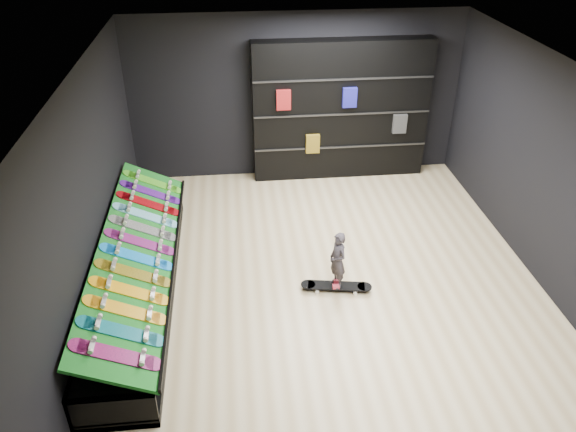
{
  "coord_description": "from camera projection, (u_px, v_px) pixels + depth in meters",
  "views": [
    {
      "loc": [
        -1.19,
        -6.22,
        4.92
      ],
      "look_at": [
        -0.5,
        0.2,
        1.0
      ],
      "focal_mm": 35.0,
      "sensor_mm": 36.0,
      "label": 1
    }
  ],
  "objects": [
    {
      "name": "floor_skateboard",
      "position": [
        336.0,
        288.0,
        7.76
      ],
      "size": [
        1.0,
        0.38,
        0.09
      ],
      "primitive_type": null,
      "rotation": [
        0.0,
        0.0,
        -0.17
      ],
      "color": "black",
      "rests_on": "ground"
    },
    {
      "name": "display_board_0",
      "position": [
        116.0,
        355.0,
        5.72
      ],
      "size": [
        0.93,
        0.22,
        0.5
      ],
      "primitive_type": null,
      "rotation": [
        0.0,
        0.44,
        0.0
      ],
      "color": "#E5198C",
      "rests_on": "turf_ramp"
    },
    {
      "name": "display_board_6",
      "position": [
        140.0,
        242.0,
        7.48
      ],
      "size": [
        0.93,
        0.22,
        0.5
      ],
      "primitive_type": null,
      "rotation": [
        0.0,
        0.44,
        0.0
      ],
      "color": "#2626BF",
      "rests_on": "turf_ramp"
    },
    {
      "name": "floor",
      "position": [
        325.0,
        282.0,
        7.94
      ],
      "size": [
        6.0,
        7.0,
        0.01
      ],
      "primitive_type": "cube",
      "color": "beige",
      "rests_on": "ground"
    },
    {
      "name": "display_rack",
      "position": [
        139.0,
        279.0,
        7.58
      ],
      "size": [
        0.9,
        4.5,
        0.5
      ],
      "primitive_type": null,
      "color": "black",
      "rests_on": "ground"
    },
    {
      "name": "display_board_4",
      "position": [
        134.0,
        273.0,
        6.89
      ],
      "size": [
        0.93,
        0.22,
        0.5
      ],
      "primitive_type": null,
      "rotation": [
        0.0,
        0.44,
        0.0
      ],
      "color": "yellow",
      "rests_on": "turf_ramp"
    },
    {
      "name": "display_board_2",
      "position": [
        126.0,
        310.0,
        6.31
      ],
      "size": [
        0.93,
        0.22,
        0.5
      ],
      "primitive_type": null,
      "rotation": [
        0.0,
        0.44,
        0.0
      ],
      "color": "orange",
      "rests_on": "turf_ramp"
    },
    {
      "name": "display_board_3",
      "position": [
        130.0,
        291.0,
        6.6
      ],
      "size": [
        0.93,
        0.22,
        0.5
      ],
      "primitive_type": null,
      "rotation": [
        0.0,
        0.44,
        0.0
      ],
      "color": "yellow",
      "rests_on": "turf_ramp"
    },
    {
      "name": "ceiling",
      "position": [
        333.0,
        73.0,
        6.39
      ],
      "size": [
        6.0,
        7.0,
        0.01
      ],
      "primitive_type": "cube",
      "color": "white",
      "rests_on": "ground"
    },
    {
      "name": "turf_ramp",
      "position": [
        138.0,
        251.0,
        7.35
      ],
      "size": [
        0.92,
        4.5,
        0.46
      ],
      "primitive_type": "cube",
      "rotation": [
        0.0,
        0.44,
        0.0
      ],
      "color": "#0E5C15",
      "rests_on": "display_rack"
    },
    {
      "name": "wall_back",
      "position": [
        296.0,
        97.0,
        10.14
      ],
      "size": [
        6.0,
        0.02,
        3.0
      ],
      "primitive_type": "cube",
      "color": "black",
      "rests_on": "ground"
    },
    {
      "name": "display_board_10",
      "position": [
        151.0,
        192.0,
        8.66
      ],
      "size": [
        0.93,
        0.22,
        0.5
      ],
      "primitive_type": null,
      "rotation": [
        0.0,
        0.44,
        0.0
      ],
      "color": "purple",
      "rests_on": "turf_ramp"
    },
    {
      "name": "display_board_9",
      "position": [
        148.0,
        203.0,
        8.36
      ],
      "size": [
        0.93,
        0.22,
        0.5
      ],
      "primitive_type": null,
      "rotation": [
        0.0,
        0.44,
        0.0
      ],
      "color": "red",
      "rests_on": "turf_ramp"
    },
    {
      "name": "display_board_8",
      "position": [
        146.0,
        215.0,
        8.07
      ],
      "size": [
        0.93,
        0.22,
        0.5
      ],
      "primitive_type": null,
      "rotation": [
        0.0,
        0.44,
        0.0
      ],
      "color": "#0CB2E5",
      "rests_on": "turf_ramp"
    },
    {
      "name": "display_board_5",
      "position": [
        137.0,
        257.0,
        7.19
      ],
      "size": [
        0.93,
        0.22,
        0.5
      ],
      "primitive_type": null,
      "rotation": [
        0.0,
        0.44,
        0.0
      ],
      "color": "blue",
      "rests_on": "turf_ramp"
    },
    {
      "name": "back_shelving",
      "position": [
        341.0,
        111.0,
        10.18
      ],
      "size": [
        3.18,
        0.37,
        2.55
      ],
      "primitive_type": "cube",
      "color": "black",
      "rests_on": "ground"
    },
    {
      "name": "wall_left",
      "position": [
        88.0,
        201.0,
        6.89
      ],
      "size": [
        0.02,
        7.0,
        3.0
      ],
      "primitive_type": "cube",
      "color": "black",
      "rests_on": "ground"
    },
    {
      "name": "display_board_1",
      "position": [
        121.0,
        331.0,
        6.01
      ],
      "size": [
        0.93,
        0.22,
        0.5
      ],
      "primitive_type": null,
      "rotation": [
        0.0,
        0.44,
        0.0
      ],
      "color": "#0C8C99",
      "rests_on": "turf_ramp"
    },
    {
      "name": "wall_right",
      "position": [
        552.0,
        177.0,
        7.44
      ],
      "size": [
        0.02,
        7.0,
        3.0
      ],
      "primitive_type": "cube",
      "color": "black",
      "rests_on": "ground"
    },
    {
      "name": "display_board_7",
      "position": [
        143.0,
        228.0,
        7.78
      ],
      "size": [
        0.93,
        0.22,
        0.5
      ],
      "primitive_type": null,
      "rotation": [
        0.0,
        0.44,
        0.0
      ],
      "color": "black",
      "rests_on": "turf_ramp"
    },
    {
      "name": "child",
      "position": [
        337.0,
        270.0,
        7.6
      ],
      "size": [
        0.19,
        0.22,
        0.5
      ],
      "primitive_type": "imported",
      "rotation": [
        0.0,
        0.0,
        -1.23
      ],
      "color": "black",
      "rests_on": "floor_skateboard"
    },
    {
      "name": "wall_front",
      "position": [
        407.0,
        410.0,
        4.19
      ],
      "size": [
        6.0,
        0.02,
        3.0
      ],
      "primitive_type": "cube",
      "color": "black",
      "rests_on": "ground"
    },
    {
      "name": "display_board_11",
      "position": [
        153.0,
        182.0,
        8.95
      ],
      "size": [
        0.93,
        0.22,
        0.5
      ],
      "primitive_type": null,
      "rotation": [
        0.0,
        0.44,
        0.0
      ],
      "color": "green",
      "rests_on": "turf_ramp"
    }
  ]
}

